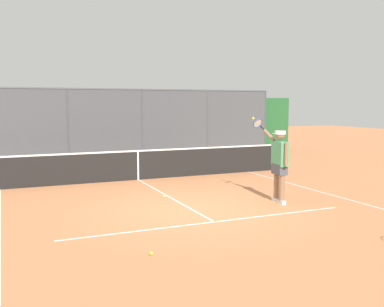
{
  "coord_description": "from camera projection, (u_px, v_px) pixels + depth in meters",
  "views": [
    {
      "loc": [
        3.96,
        9.12,
        2.45
      ],
      "look_at": [
        -0.9,
        -2.05,
        1.05
      ],
      "focal_mm": 40.96,
      "sensor_mm": 36.0,
      "label": 1
    }
  ],
  "objects": [
    {
      "name": "ground_plane",
      "position": [
        192.0,
        209.0,
        10.16
      ],
      "size": [
        60.0,
        60.0,
        0.0
      ],
      "primitive_type": "plane",
      "color": "#C67A4C"
    },
    {
      "name": "tennis_player",
      "position": [
        279.0,
        160.0,
        10.74
      ],
      "size": [
        0.38,
        1.48,
        2.09
      ],
      "rotation": [
        0.0,
        0.0,
        -1.68
      ],
      "color": "silver",
      "rests_on": "ground"
    },
    {
      "name": "tennis_ball_by_sideline",
      "position": [
        151.0,
        253.0,
        7.08
      ],
      "size": [
        0.07,
        0.07,
        0.07
      ],
      "primitive_type": "sphere",
      "color": "#C1D138",
      "rests_on": "ground"
    },
    {
      "name": "tennis_ball_near_net",
      "position": [
        164.0,
        197.0,
        11.38
      ],
      "size": [
        0.07,
        0.07,
        0.07
      ],
      "primitive_type": "sphere",
      "color": "#D6E042",
      "rests_on": "ground"
    },
    {
      "name": "tennis_net",
      "position": [
        138.0,
        165.0,
        14.05
      ],
      "size": [
        10.59,
        0.09,
        1.07
      ],
      "color": "#2D2D2D",
      "rests_on": "ground"
    },
    {
      "name": "court_line_markings",
      "position": [
        221.0,
        225.0,
        8.81
      ],
      "size": [
        8.24,
        10.06,
        0.01
      ],
      "color": "white",
      "rests_on": "ground"
    },
    {
      "name": "fence_backdrop",
      "position": [
        103.0,
        129.0,
        18.63
      ],
      "size": [
        18.42,
        1.37,
        3.06
      ],
      "color": "#474C51",
      "rests_on": "ground"
    }
  ]
}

